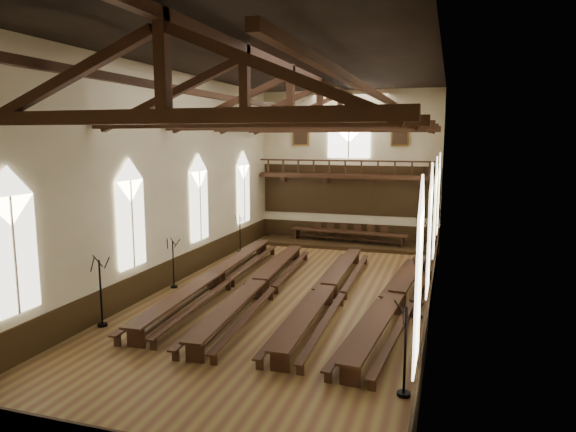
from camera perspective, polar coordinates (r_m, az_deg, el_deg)
name	(u,v)px	position (r m, az deg, el deg)	size (l,w,h in m)	color
ground	(290,296)	(22.88, 0.28, -8.88)	(26.00, 26.00, 0.00)	brown
room_walls	(291,148)	(21.82, 0.29, 7.51)	(26.00, 26.00, 26.00)	beige
wainscot_band	(290,283)	(22.71, 0.28, -7.44)	(12.00, 26.00, 1.20)	black
side_windows	(291,212)	(22.04, 0.28, 0.43)	(11.85, 19.80, 4.50)	silver
end_window	(349,133)	(34.35, 6.79, 9.15)	(2.80, 0.12, 3.80)	white
minstrels_gallery	(347,184)	(34.24, 6.61, 3.60)	(11.80, 1.24, 3.70)	#361E11
portraits	(349,135)	(34.34, 6.78, 8.95)	(7.75, 0.09, 1.45)	brown
roof_trusses	(291,106)	(21.85, 0.29, 12.12)	(11.70, 25.70, 2.80)	#361E11
refectory_row_a	(216,276)	(24.15, -7.99, -6.57)	(2.09, 15.00, 0.80)	#361E11
refectory_row_b	(259,284)	(22.75, -3.26, -7.53)	(2.06, 14.65, 0.77)	#361E11
refectory_row_c	(328,289)	(22.04, 4.45, -8.08)	(1.71, 14.56, 0.76)	#361E11
refectory_row_d	(397,297)	(21.36, 12.01, -8.81)	(2.12, 14.61, 0.76)	#361E11
dais	(348,244)	(33.51, 6.65, -3.09)	(11.40, 3.14, 0.21)	black
high_table	(348,233)	(33.37, 6.67, -1.89)	(7.71, 1.61, 0.72)	#361E11
high_chairs	(350,231)	(34.10, 6.91, -1.69)	(5.02, 0.52, 1.09)	#361E11
candelabrum_left_near	(101,305)	(20.35, -20.02, -9.29)	(0.79, 0.78, 2.66)	black
candelabrum_left_mid	(174,273)	(24.49, -12.59, -6.18)	(0.66, 0.72, 2.35)	black
candelabrum_left_far	(240,241)	(31.38, -5.34, -2.75)	(0.69, 0.69, 2.32)	black
candelabrum_right_near	(404,368)	(14.67, 12.82, -16.12)	(0.79, 0.78, 2.65)	black
candelabrum_right_mid	(419,300)	(20.69, 14.35, -9.03)	(0.68, 0.70, 2.33)	black
candelabrum_right_far	(429,253)	(29.02, 15.36, -3.96)	(0.66, 0.71, 2.34)	black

